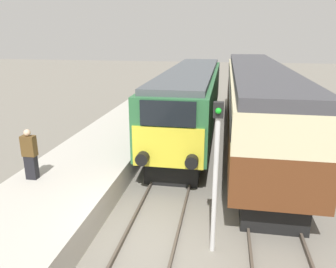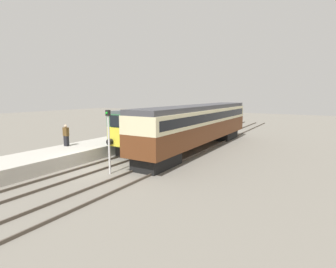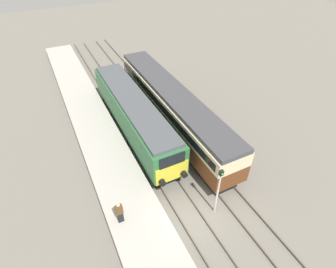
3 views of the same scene
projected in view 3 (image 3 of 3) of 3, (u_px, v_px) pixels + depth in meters
name	position (u px, v px, depth m)	size (l,w,h in m)	color
ground_plane	(192.00, 220.00, 17.16)	(120.00, 120.00, 0.00)	slate
platform_left	(107.00, 155.00, 21.28)	(3.50, 50.00, 0.89)	#B7B2A8
rails_near_track	(159.00, 169.00, 20.58)	(1.51, 60.00, 0.14)	#4C4238
rails_far_track	(196.00, 155.00, 21.75)	(1.50, 60.00, 0.14)	#4C4238
locomotive	(134.00, 114.00, 22.96)	(2.70, 15.25, 3.64)	black
passenger_carriage	(172.00, 105.00, 23.41)	(2.75, 18.09, 3.96)	black
person_on_platform	(120.00, 213.00, 15.57)	(0.44, 0.26, 1.68)	black
signal_post	(218.00, 189.00, 16.18)	(0.24, 0.28, 3.96)	silver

